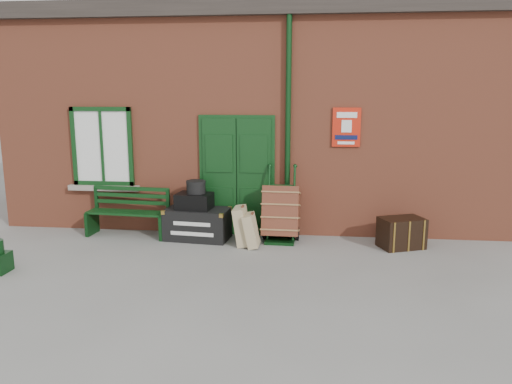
# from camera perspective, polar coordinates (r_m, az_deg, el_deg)

# --- Properties ---
(ground) EXTENTS (80.00, 80.00, 0.00)m
(ground) POSITION_cam_1_polar(r_m,az_deg,el_deg) (8.20, -1.56, -7.67)
(ground) COLOR gray
(ground) RESTS_ON ground
(station_building) EXTENTS (10.30, 4.30, 4.36)m
(station_building) POSITION_cam_1_polar(r_m,az_deg,el_deg) (11.23, 0.82, 8.75)
(station_building) COLOR #AF5538
(station_building) RESTS_ON ground
(bench) EXTENTS (1.55, 0.58, 0.94)m
(bench) POSITION_cam_1_polar(r_m,az_deg,el_deg) (9.71, -14.33, -2.09)
(bench) COLOR #0E3312
(bench) RESTS_ON ground
(houdini_trunk) EXTENTS (1.21, 0.75, 0.57)m
(houdini_trunk) POSITION_cam_1_polar(r_m,az_deg,el_deg) (9.27, -6.70, -3.64)
(houdini_trunk) COLOR black
(houdini_trunk) RESTS_ON ground
(strongbox) EXTENTS (0.67, 0.52, 0.29)m
(strongbox) POSITION_cam_1_polar(r_m,az_deg,el_deg) (9.18, -7.06, -1.03)
(strongbox) COLOR black
(strongbox) RESTS_ON houdini_trunk
(hatbox) EXTENTS (0.38, 0.38, 0.23)m
(hatbox) POSITION_cam_1_polar(r_m,az_deg,el_deg) (9.15, -6.88, 0.58)
(hatbox) COLOR black
(hatbox) RESTS_ON strongbox
(suitcase_back) EXTENTS (0.30, 0.48, 0.69)m
(suitcase_back) POSITION_cam_1_polar(r_m,az_deg,el_deg) (8.85, -1.63, -3.88)
(suitcase_back) COLOR tan
(suitcase_back) RESTS_ON ground
(suitcase_front) EXTENTS (0.29, 0.44, 0.60)m
(suitcase_front) POSITION_cam_1_polar(r_m,az_deg,el_deg) (8.75, -0.55, -4.39)
(suitcase_front) COLOR tan
(suitcase_front) RESTS_ON ground
(porter_trolley) EXTENTS (0.67, 0.73, 1.35)m
(porter_trolley) POSITION_cam_1_polar(r_m,az_deg,el_deg) (9.09, 2.87, -2.34)
(porter_trolley) COLOR black
(porter_trolley) RESTS_ON ground
(dark_trunk) EXTENTS (0.86, 0.72, 0.53)m
(dark_trunk) POSITION_cam_1_polar(r_m,az_deg,el_deg) (9.08, 16.29, -4.49)
(dark_trunk) COLOR black
(dark_trunk) RESTS_ON ground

